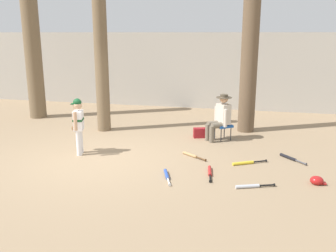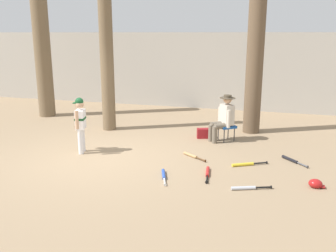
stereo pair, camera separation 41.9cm
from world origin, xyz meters
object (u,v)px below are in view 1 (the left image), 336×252
object	(u,v)px
seated_spectator	(220,116)
bat_aluminum_silver	(251,186)
handbag_beside_stool	(200,133)
bat_blue_youth	(167,175)
tree_behind_spectator	(249,57)
bat_red_barrel	(210,172)
tree_far_left	(32,37)
bat_wood_tan	(192,155)
tree_near_player	(101,59)
bat_black_composite	(290,158)
folding_stool	(223,126)
young_ballplayer	(78,123)
batting_helmet_red	(317,181)
bat_yellow_trainer	(246,163)

from	to	relation	value
seated_spectator	bat_aluminum_silver	size ratio (longest dim) A/B	1.68
handbag_beside_stool	bat_blue_youth	distance (m)	2.93
tree_behind_spectator	bat_red_barrel	bearing A→B (deg)	-99.57
tree_far_left	bat_aluminum_silver	distance (m)	8.61
bat_wood_tan	bat_blue_youth	xyz separation A→B (m)	(-0.27, -1.31, 0.00)
bat_aluminum_silver	tree_far_left	bearing A→B (deg)	148.31
seated_spectator	bat_aluminum_silver	bearing A→B (deg)	-74.04
seated_spectator	bat_red_barrel	distance (m)	2.51
tree_near_player	bat_black_composite	distance (m)	5.59
bat_wood_tan	bat_aluminum_silver	size ratio (longest dim) A/B	0.85
tree_near_player	handbag_beside_stool	world-z (taller)	tree_near_player
bat_blue_youth	bat_wood_tan	bearing A→B (deg)	78.45
seated_spectator	bat_blue_youth	distance (m)	2.97
tree_near_player	seated_spectator	world-z (taller)	tree_near_player
folding_stool	bat_black_composite	distance (m)	2.05
tree_behind_spectator	handbag_beside_stool	distance (m)	2.49
folding_stool	bat_blue_youth	size ratio (longest dim) A/B	0.78
tree_behind_spectator	bat_black_composite	distance (m)	3.24
tree_behind_spectator	bat_aluminum_silver	xyz separation A→B (m)	(0.21, -4.07, -2.06)
seated_spectator	tree_far_left	bearing A→B (deg)	167.61
seated_spectator	bat_blue_youth	xyz separation A→B (m)	(-0.75, -2.81, -0.61)
bat_wood_tan	bat_red_barrel	bearing A→B (deg)	-60.84
young_ballplayer	folding_stool	size ratio (longest dim) A/B	2.32
handbag_beside_stool	batting_helmet_red	bearing A→B (deg)	-45.56
bat_wood_tan	bat_yellow_trainer	world-z (taller)	same
tree_near_player	bat_aluminum_silver	world-z (taller)	tree_near_player
tree_near_player	handbag_beside_stool	bearing A→B (deg)	-3.18
handbag_beside_stool	folding_stool	bearing A→B (deg)	-4.97
tree_near_player	bat_black_composite	xyz separation A→B (m)	(5.02, -1.45, -2.00)
folding_stool	bat_aluminum_silver	distance (m)	3.14
young_ballplayer	bat_blue_youth	world-z (taller)	young_ballplayer
tree_near_player	folding_stool	size ratio (longest dim) A/B	8.44
tree_behind_spectator	bat_yellow_trainer	xyz separation A→B (m)	(0.09, -2.83, -2.06)
tree_behind_spectator	tree_far_left	bearing A→B (deg)	177.94
tree_near_player	bat_red_barrel	bearing A→B (deg)	-38.67
handbag_beside_stool	bat_black_composite	size ratio (longest dim) A/B	0.56
tree_near_player	bat_black_composite	world-z (taller)	tree_near_player
bat_aluminum_silver	bat_yellow_trainer	distance (m)	1.25
bat_aluminum_silver	batting_helmet_red	distance (m)	1.28
handbag_beside_stool	tree_far_left	world-z (taller)	tree_far_left
bat_black_composite	batting_helmet_red	size ratio (longest dim) A/B	2.10
bat_red_barrel	batting_helmet_red	bearing A→B (deg)	-2.07
young_ballplayer	tree_near_player	bearing A→B (deg)	97.77
tree_near_player	tree_behind_spectator	size ratio (longest dim) A/B	0.95
young_ballplayer	bat_aluminum_silver	xyz separation A→B (m)	(3.90, -1.08, -0.71)
tree_behind_spectator	tree_far_left	distance (m)	6.81
tree_far_left	bat_yellow_trainer	bearing A→B (deg)	-24.11
tree_behind_spectator	tree_far_left	world-z (taller)	tree_far_left
seated_spectator	batting_helmet_red	distance (m)	3.29
bat_yellow_trainer	bat_black_composite	distance (m)	1.09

